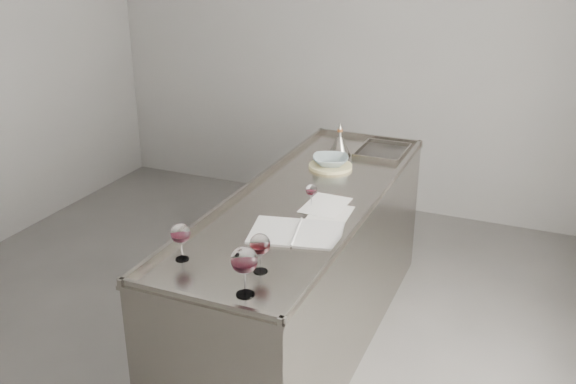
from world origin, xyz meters
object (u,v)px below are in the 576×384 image
at_px(wine_glass_left, 181,234).
at_px(ceramic_bowl, 331,160).
at_px(notebook, 296,233).
at_px(wine_funnel, 340,145).
at_px(wine_glass_small, 311,191).
at_px(counter, 307,271).
at_px(wine_glass_right, 244,261).
at_px(wine_glass_middle, 260,245).

relative_size(wine_glass_left, ceramic_bowl, 0.80).
bearing_deg(wine_glass_left, notebook, 50.00).
relative_size(wine_glass_left, wine_funnel, 0.79).
xyz_separation_m(wine_glass_left, ceramic_bowl, (0.21, 1.41, -0.08)).
distance_m(wine_glass_small, wine_funnel, 0.87).
bearing_deg(wine_glass_left, ceramic_bowl, 81.66).
relative_size(counter, ceramic_bowl, 10.87).
relative_size(counter, wine_glass_right, 11.14).
height_order(wine_glass_right, ceramic_bowl, wine_glass_right).
distance_m(counter, wine_glass_right, 1.24).
bearing_deg(ceramic_bowl, wine_funnel, 96.06).
xyz_separation_m(wine_glass_middle, wine_glass_small, (-0.06, 0.76, -0.04)).
relative_size(counter, wine_funnel, 10.86).
distance_m(wine_glass_middle, wine_funnel, 1.63).
height_order(wine_glass_left, wine_glass_middle, wine_glass_middle).
relative_size(wine_glass_small, wine_funnel, 0.57).
distance_m(wine_glass_middle, ceramic_bowl, 1.38).
relative_size(wine_glass_left, wine_glass_small, 1.39).
bearing_deg(wine_glass_small, ceramic_bowl, 100.19).
height_order(counter, wine_glass_left, wine_glass_left).
bearing_deg(ceramic_bowl, wine_glass_middle, -83.02).
height_order(wine_glass_small, notebook, wine_glass_small).
relative_size(wine_glass_right, wine_funnel, 0.97).
xyz_separation_m(wine_glass_middle, wine_funnel, (-0.19, 1.62, -0.06)).
distance_m(counter, wine_glass_small, 0.57).
relative_size(ceramic_bowl, wine_funnel, 1.00).
distance_m(wine_glass_middle, notebook, 0.43).
bearing_deg(notebook, wine_glass_right, -100.61).
xyz_separation_m(wine_glass_right, wine_funnel, (-0.22, 1.82, -0.09)).
xyz_separation_m(ceramic_bowl, wine_funnel, (-0.03, 0.25, 0.02)).
bearing_deg(wine_funnel, wine_glass_left, -96.20).
height_order(wine_glass_middle, wine_glass_small, wine_glass_middle).
relative_size(wine_glass_middle, wine_funnel, 0.81).
relative_size(wine_glass_middle, wine_glass_right, 0.83).
xyz_separation_m(wine_glass_left, wine_funnel, (0.18, 1.66, -0.06)).
height_order(wine_glass_right, notebook, wine_glass_right).
height_order(wine_glass_left, wine_funnel, wine_funnel).
distance_m(wine_glass_left, ceramic_bowl, 1.42).
height_order(counter, wine_glass_right, wine_glass_right).
height_order(wine_glass_left, wine_glass_right, wine_glass_right).
height_order(wine_glass_left, wine_glass_small, wine_glass_left).
xyz_separation_m(wine_glass_right, wine_glass_small, (-0.08, 0.95, -0.06)).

